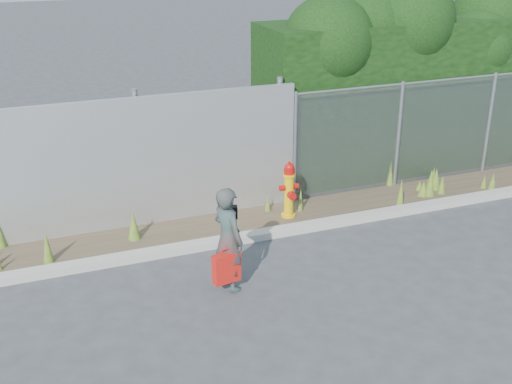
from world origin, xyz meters
name	(u,v)px	position (x,y,z in m)	size (l,w,h in m)	color
ground	(313,292)	(0.00, 0.00, 0.00)	(80.00, 80.00, 0.00)	#3D3D40
curb	(264,234)	(0.00, 1.80, 0.06)	(16.00, 0.22, 0.12)	#A7A397
weed_strip	(248,216)	(-0.05, 2.42, 0.13)	(16.00, 1.29, 0.54)	#4B3B2B
corrugated_fence	(42,175)	(-3.25, 3.01, 1.10)	(8.50, 0.21, 2.30)	#B7BABE
chainlink_fence	(445,129)	(4.25, 3.00, 1.03)	(6.50, 0.07, 2.05)	gray
hedge	(422,66)	(4.30, 4.02, 2.05)	(7.30, 2.07, 3.88)	black
fire_hydrant	(289,191)	(0.68, 2.38, 0.50)	(0.34, 0.31, 1.02)	#E8B60C
woman	(228,239)	(-1.03, 0.55, 0.75)	(0.55, 0.36, 1.50)	#10665F
red_tote_bag	(226,268)	(-1.12, 0.40, 0.40)	(0.38, 0.14, 0.50)	red
black_shoulder_bag	(229,212)	(-0.96, 0.74, 1.05)	(0.24, 0.10, 0.18)	black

